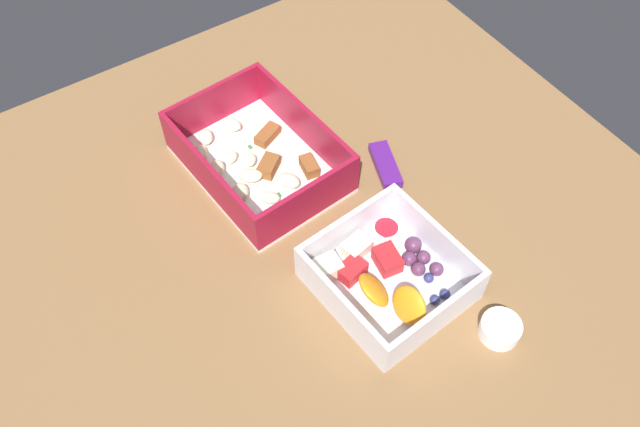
# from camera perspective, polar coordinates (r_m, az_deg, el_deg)

# --- Properties ---
(table_surface) EXTENTS (0.80, 0.80, 0.02)m
(table_surface) POSITION_cam_1_polar(r_m,az_deg,el_deg) (0.79, 0.40, -2.04)
(table_surface) COLOR brown
(table_surface) RESTS_ON ground
(pasta_container) EXTENTS (0.22, 0.16, 0.06)m
(pasta_container) POSITION_cam_1_polar(r_m,az_deg,el_deg) (0.83, -5.29, 4.66)
(pasta_container) COLOR white
(pasta_container) RESTS_ON table_surface
(fruit_bowl) EXTENTS (0.16, 0.15, 0.05)m
(fruit_bowl) POSITION_cam_1_polar(r_m,az_deg,el_deg) (0.73, 5.70, -5.22)
(fruit_bowl) COLOR white
(fruit_bowl) RESTS_ON table_surface
(candy_bar) EXTENTS (0.07, 0.05, 0.01)m
(candy_bar) POSITION_cam_1_polar(r_m,az_deg,el_deg) (0.84, 5.59, 4.12)
(candy_bar) COLOR #51197A
(candy_bar) RESTS_ON table_surface
(paper_cup_liner) EXTENTS (0.04, 0.04, 0.02)m
(paper_cup_liner) POSITION_cam_1_polar(r_m,az_deg,el_deg) (0.73, 15.09, -9.48)
(paper_cup_liner) COLOR white
(paper_cup_liner) RESTS_ON table_surface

